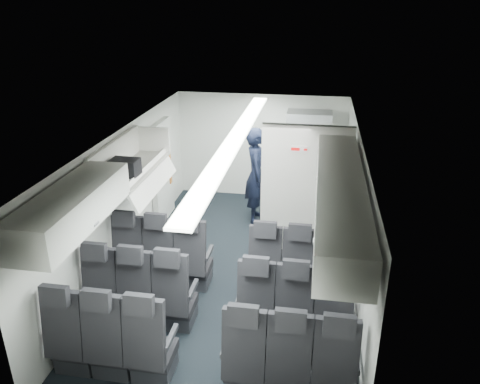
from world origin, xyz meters
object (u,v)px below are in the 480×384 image
(seat_row_mid, at_px, (215,304))
(carry_on_bag, at_px, (125,167))
(flight_attendant, at_px, (257,175))
(galley_unit, at_px, (307,159))
(boarding_door, at_px, (162,172))
(seat_row_rear, at_px, (197,355))
(seat_row_front, at_px, (229,266))

(seat_row_mid, xyz_separation_m, carry_on_bag, (-1.39, 0.84, 1.42))
(flight_attendant, bearing_deg, carry_on_bag, 141.78)
(seat_row_mid, relative_size, carry_on_bag, 8.97)
(galley_unit, distance_m, boarding_door, 2.84)
(boarding_door, distance_m, flight_attendant, 1.73)
(flight_attendant, bearing_deg, seat_row_rear, 171.84)
(seat_row_front, bearing_deg, galley_unit, 73.72)
(flight_attendant, xyz_separation_m, carry_on_bag, (-1.45, -2.42, 0.93))
(seat_row_front, relative_size, seat_row_mid, 1.00)
(seat_row_rear, bearing_deg, boarding_door, 112.87)
(seat_row_front, bearing_deg, boarding_door, 128.16)
(boarding_door, bearing_deg, seat_row_front, -51.84)
(seat_row_mid, relative_size, flight_attendant, 1.86)
(seat_row_front, relative_size, seat_row_rear, 1.00)
(seat_row_front, bearing_deg, seat_row_mid, -90.00)
(seat_row_rear, relative_size, flight_attendant, 1.86)
(boarding_door, bearing_deg, carry_on_bag, -83.32)
(seat_row_front, relative_size, galley_unit, 1.75)
(seat_row_mid, distance_m, galley_unit, 4.30)
(seat_row_mid, xyz_separation_m, flight_attendant, (0.07, 3.27, 0.49))
(seat_row_front, xyz_separation_m, seat_row_mid, (0.00, -0.90, 0.00))
(seat_row_front, distance_m, carry_on_bag, 1.99)
(seat_row_rear, relative_size, galley_unit, 1.75)
(seat_row_rear, bearing_deg, carry_on_bag, 128.51)
(boarding_door, relative_size, carry_on_bag, 5.01)
(galley_unit, height_order, flight_attendant, galley_unit)
(carry_on_bag, bearing_deg, flight_attendant, 60.92)
(seat_row_front, xyz_separation_m, carry_on_bag, (-1.39, -0.06, 1.42))
(seat_row_front, distance_m, boarding_door, 2.71)
(seat_row_mid, distance_m, flight_attendant, 3.31)
(seat_row_rear, distance_m, flight_attendant, 4.20)
(seat_row_rear, bearing_deg, seat_row_mid, 90.00)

